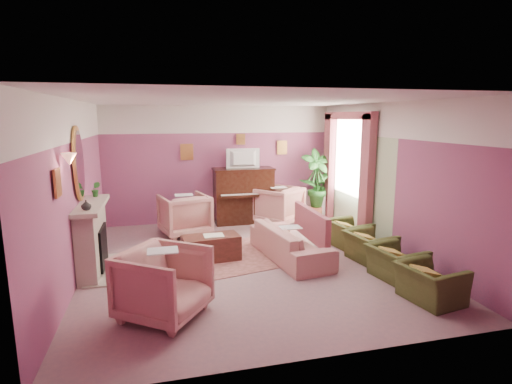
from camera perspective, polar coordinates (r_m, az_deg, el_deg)
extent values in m
cube|color=gray|center=(7.20, -1.17, -9.91)|extent=(5.50, 6.00, 0.01)
cube|color=silver|center=(6.75, -1.27, 12.96)|extent=(5.50, 6.00, 0.01)
cube|color=#734165|center=(9.76, -5.11, 3.97)|extent=(5.50, 0.02, 2.80)
cube|color=#734165|center=(4.03, 8.25, -5.72)|extent=(5.50, 0.02, 2.80)
cube|color=#734165|center=(6.79, -24.48, 0.12)|extent=(0.02, 6.00, 2.80)
cube|color=#734165|center=(7.90, 18.64, 1.88)|extent=(0.02, 6.00, 2.80)
cube|color=silver|center=(9.68, -5.21, 10.30)|extent=(5.50, 0.01, 0.65)
cube|color=#ACC397|center=(9.05, 14.05, 1.09)|extent=(0.01, 3.00, 2.15)
cube|color=#A49785|center=(7.15, -22.40, -6.25)|extent=(0.30, 1.40, 1.10)
cube|color=black|center=(7.18, -21.52, -7.37)|extent=(0.18, 0.72, 0.68)
cube|color=orange|center=(7.23, -21.11, -8.72)|extent=(0.06, 0.54, 0.10)
cube|color=#A49785|center=(7.01, -22.49, -1.77)|extent=(0.40, 1.55, 0.07)
cube|color=#A49785|center=(7.29, -20.52, -10.26)|extent=(0.55, 1.50, 0.02)
ellipsoid|color=#C69043|center=(6.92, -24.03, 3.69)|extent=(0.04, 0.72, 1.20)
ellipsoid|color=white|center=(6.92, -23.83, 3.70)|extent=(0.01, 0.60, 1.06)
cone|color=#FE9F7D|center=(5.87, -25.13, 4.28)|extent=(0.20, 0.20, 0.16)
cube|color=black|center=(9.65, -1.81, -0.57)|extent=(1.40, 0.60, 1.30)
cube|color=black|center=(9.30, -1.36, -0.56)|extent=(1.30, 0.12, 0.06)
cube|color=white|center=(9.29, -1.36, -0.32)|extent=(1.20, 0.08, 0.02)
cube|color=black|center=(9.54, -1.83, 3.32)|extent=(1.45, 0.65, 0.04)
imported|color=black|center=(9.46, -1.78, 5.02)|extent=(0.80, 0.12, 0.48)
cube|color=#C69043|center=(9.60, -9.85, 5.67)|extent=(0.30, 0.03, 0.38)
cube|color=#C69043|center=(10.03, 3.72, 6.36)|extent=(0.26, 0.03, 0.34)
cube|color=#C69043|center=(9.75, -2.20, 7.54)|extent=(0.22, 0.03, 0.26)
cube|color=#C69043|center=(5.58, -26.50, 1.18)|extent=(0.03, 0.28, 0.36)
cube|color=beige|center=(9.18, 13.30, 5.19)|extent=(0.03, 1.40, 1.80)
cube|color=#8D434E|center=(8.38, 15.55, 1.83)|extent=(0.16, 0.34, 2.60)
cube|color=#8D434E|center=(10.01, 10.40, 3.43)|extent=(0.16, 0.34, 2.60)
cube|color=#8D434E|center=(9.10, 13.08, 10.58)|extent=(0.16, 2.20, 0.16)
imported|color=#236422|center=(7.51, -21.91, 0.38)|extent=(0.16, 0.16, 0.28)
imported|color=silver|center=(6.50, -23.10, -1.74)|extent=(0.16, 0.16, 0.16)
cube|color=#8F534D|center=(7.33, -6.31, -9.55)|extent=(2.83, 2.29, 0.01)
cube|color=#4C231B|center=(7.25, -6.43, -7.93)|extent=(1.05, 0.61, 0.45)
cube|color=silver|center=(7.19, -6.08, -6.17)|extent=(0.35, 0.28, 0.01)
imported|color=tan|center=(7.28, 4.88, -6.32)|extent=(0.67, 2.01, 0.81)
cube|color=#8D434E|center=(7.37, 7.87, -4.63)|extent=(0.10, 1.52, 0.56)
imported|color=tan|center=(8.78, -10.19, -2.89)|extent=(0.95, 0.95, 1.00)
imported|color=tan|center=(9.59, 3.15, -1.59)|extent=(0.95, 0.95, 1.00)
imported|color=tan|center=(5.31, -13.01, -12.13)|extent=(0.95, 0.95, 1.00)
imported|color=#3E491F|center=(6.13, 23.64, -11.12)|extent=(0.57, 0.81, 0.70)
imported|color=#3E491F|center=(6.75, 19.39, -8.82)|extent=(0.57, 0.81, 0.70)
imported|color=#3E491F|center=(7.41, 15.91, -6.88)|extent=(0.57, 0.81, 0.70)
imported|color=#3E491F|center=(8.10, 13.04, -5.24)|extent=(0.57, 0.81, 0.70)
cylinder|color=silver|center=(10.23, 8.66, -1.76)|extent=(0.52, 0.52, 0.70)
imported|color=#236422|center=(10.13, 8.74, 1.11)|extent=(0.30, 0.30, 0.34)
imported|color=#236422|center=(10.09, 9.58, 0.88)|extent=(0.16, 0.16, 0.28)
cylinder|color=brown|center=(10.04, 8.46, -3.05)|extent=(0.34, 0.34, 0.34)
imported|color=#236422|center=(9.87, 8.60, 1.98)|extent=(0.76, 0.76, 1.44)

